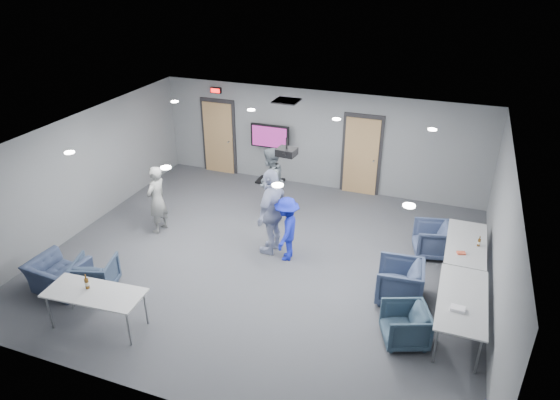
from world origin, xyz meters
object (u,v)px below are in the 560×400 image
(table_right_a, at_px, (466,244))
(chair_right_a, at_px, (433,240))
(chair_right_b, at_px, (399,282))
(chair_front_b, at_px, (59,276))
(chair_right_c, at_px, (405,325))
(chair_front_a, at_px, (95,274))
(tv_stand, at_px, (270,150))
(person_b, at_px, (270,182))
(person_c, at_px, (272,211))
(person_d, at_px, (287,229))
(bottle_right, at_px, (479,242))
(projector, at_px, (287,152))
(person_a, at_px, (157,200))
(table_right_b, at_px, (462,300))
(bottle_front, at_px, (87,283))
(table_front_left, at_px, (95,294))

(table_right_a, bearing_deg, chair_right_a, 51.14)
(chair_right_b, distance_m, chair_front_b, 6.50)
(chair_right_c, height_order, chair_front_a, chair_front_a)
(chair_right_a, height_order, tv_stand, tv_stand)
(person_b, bearing_deg, chair_right_b, 62.91)
(tv_stand, bearing_deg, person_c, -67.88)
(tv_stand, bearing_deg, chair_right_b, -44.46)
(person_d, height_order, chair_right_a, person_d)
(person_b, height_order, bottle_right, person_b)
(tv_stand, bearing_deg, projector, -63.55)
(chair_front_b, bearing_deg, projector, -139.81)
(person_c, xyz_separation_m, person_d, (0.39, -0.18, -0.26))
(chair_right_b, bearing_deg, person_a, -101.67)
(chair_front_b, bearing_deg, bottle_right, -152.38)
(table_right_a, xyz_separation_m, table_right_b, (0.00, -1.90, 0.00))
(bottle_right, height_order, projector, projector)
(chair_front_b, distance_m, tv_stand, 6.48)
(person_c, xyz_separation_m, bottle_front, (-2.12, -3.32, -0.13))
(tv_stand, bearing_deg, bottle_front, -96.38)
(person_b, bearing_deg, chair_right_c, 54.07)
(table_right_a, bearing_deg, chair_right_c, 161.04)
(chair_right_b, bearing_deg, person_c, -110.06)
(chair_front_a, relative_size, table_right_b, 0.39)
(person_c, relative_size, bottle_front, 6.84)
(chair_front_b, xyz_separation_m, table_front_left, (1.39, -0.60, 0.35))
(person_a, bearing_deg, bottle_right, 98.74)
(person_d, xyz_separation_m, chair_front_b, (-3.73, -2.60, -0.39))
(chair_right_a, height_order, bottle_right, bottle_right)
(chair_right_b, height_order, tv_stand, tv_stand)
(person_c, distance_m, chair_right_a, 3.52)
(person_d, relative_size, bottle_right, 6.41)
(chair_front_a, xyz_separation_m, tv_stand, (1.32, 5.88, 0.62))
(person_a, distance_m, tv_stand, 3.77)
(chair_right_c, bearing_deg, bottle_right, 134.74)
(person_d, relative_size, bottle_front, 5.03)
(chair_front_b, bearing_deg, chair_right_c, -168.08)
(table_right_b, bearing_deg, table_right_a, 0.00)
(table_front_left, relative_size, bottle_right, 7.90)
(chair_right_c, relative_size, table_right_a, 0.40)
(person_b, relative_size, tv_stand, 1.02)
(person_a, xyz_separation_m, table_front_left, (0.86, -3.27, -0.13))
(table_right_a, distance_m, projector, 4.03)
(person_b, xyz_separation_m, projector, (1.02, -1.69, 1.54))
(bottle_right, bearing_deg, bottle_front, -148.85)
(person_c, distance_m, projector, 1.48)
(bottle_right, xyz_separation_m, tv_stand, (-5.54, 2.89, 0.15))
(person_c, relative_size, tv_stand, 1.14)
(bottle_right, bearing_deg, chair_right_c, -113.96)
(person_c, bearing_deg, table_front_left, -23.18)
(tv_stand, bearing_deg, person_a, -112.38)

